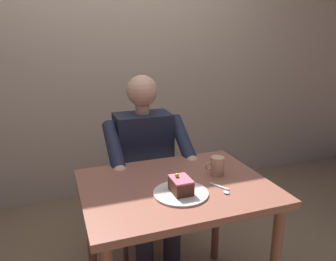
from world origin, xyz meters
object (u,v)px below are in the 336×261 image
object	(u,v)px
seated_person	(147,167)
coffee_cup	(217,165)
dessert_spoon	(223,190)
cake_slice	(181,185)
chair	(140,177)
dining_table	(176,203)

from	to	relation	value
seated_person	coffee_cup	bearing A→B (deg)	117.13
coffee_cup	dessert_spoon	bearing A→B (deg)	71.32
cake_slice	coffee_cup	distance (m)	0.30
chair	coffee_cup	distance (m)	0.76
seated_person	dining_table	bearing A→B (deg)	90.00
cake_slice	dining_table	bearing A→B (deg)	-99.37
chair	cake_slice	distance (m)	0.85
coffee_cup	dessert_spoon	world-z (taller)	coffee_cup
dessert_spoon	seated_person	bearing A→B (deg)	-74.09
dining_table	chair	world-z (taller)	chair
chair	dessert_spoon	bearing A→B (deg)	102.69
dining_table	seated_person	size ratio (longest dim) A/B	0.76
cake_slice	dessert_spoon	distance (m)	0.21
seated_person	cake_slice	bearing A→B (deg)	88.37
dining_table	cake_slice	distance (m)	0.18
seated_person	chair	bearing A→B (deg)	-90.00
coffee_cup	cake_slice	bearing A→B (deg)	28.19
cake_slice	dessert_spoon	world-z (taller)	cake_slice
seated_person	cake_slice	distance (m)	0.64
dining_table	seated_person	bearing A→B (deg)	-90.00
chair	coffee_cup	world-z (taller)	chair
seated_person	dessert_spoon	distance (m)	0.69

